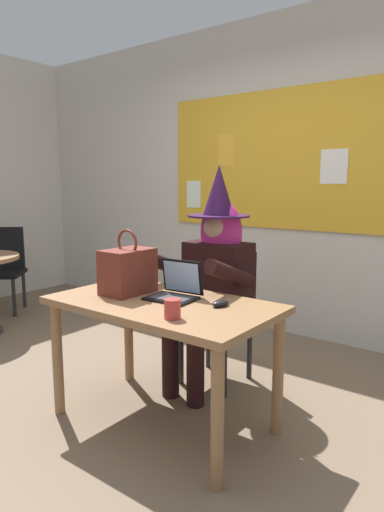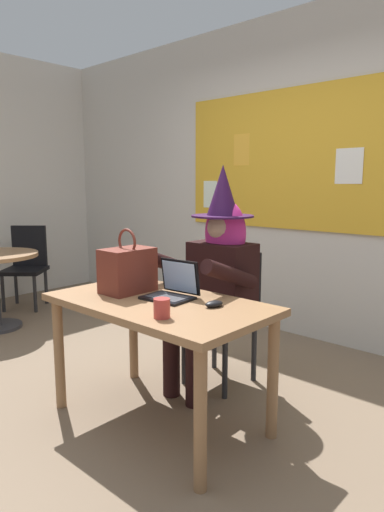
{
  "view_description": "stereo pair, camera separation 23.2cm",
  "coord_description": "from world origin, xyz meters",
  "px_view_note": "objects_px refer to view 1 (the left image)",
  "views": [
    {
      "loc": [
        1.79,
        -1.74,
        1.35
      ],
      "look_at": [
        0.16,
        0.37,
        0.92
      ],
      "focal_mm": 31.63,
      "sensor_mm": 36.0,
      "label": 1
    },
    {
      "loc": [
        1.96,
        -1.59,
        1.35
      ],
      "look_at": [
        0.16,
        0.37,
        0.92
      ],
      "focal_mm": 31.63,
      "sensor_mm": 36.0,
      "label": 2
    }
  ],
  "objects_px": {
    "laptop": "(175,290)",
    "coffee_mug": "(172,309)",
    "person_costumed": "(213,269)",
    "chair_spare_by_window": "(3,265)",
    "desk_main": "(163,318)",
    "handbag": "(128,271)",
    "computer_mouse": "(220,303)",
    "chair_at_desk": "(222,308)"
  },
  "relations": [
    {
      "from": "laptop",
      "to": "coffee_mug",
      "type": "xyz_separation_m",
      "value": [
        0.23,
        -0.31,
        -0.0
      ]
    },
    {
      "from": "person_costumed",
      "to": "chair_spare_by_window",
      "type": "bearing_deg",
      "value": -91.93
    },
    {
      "from": "desk_main",
      "to": "coffee_mug",
      "type": "bearing_deg",
      "value": -40.08
    },
    {
      "from": "desk_main",
      "to": "chair_spare_by_window",
      "type": "height_order",
      "value": "chair_spare_by_window"
    },
    {
      "from": "laptop",
      "to": "person_costumed",
      "type": "bearing_deg",
      "value": 95.29
    },
    {
      "from": "desk_main",
      "to": "laptop",
      "type": "distance_m",
      "value": 0.17
    },
    {
      "from": "desk_main",
      "to": "handbag",
      "type": "distance_m",
      "value": 0.36
    },
    {
      "from": "person_costumed",
      "to": "coffee_mug",
      "type": "distance_m",
      "value": 0.86
    },
    {
      "from": "laptop",
      "to": "computer_mouse",
      "type": "height_order",
      "value": "laptop"
    },
    {
      "from": "laptop",
      "to": "chair_spare_by_window",
      "type": "height_order",
      "value": "laptop"
    },
    {
      "from": "chair_spare_by_window",
      "to": "handbag",
      "type": "bearing_deg",
      "value": 33.66
    },
    {
      "from": "handbag",
      "to": "chair_spare_by_window",
      "type": "xyz_separation_m",
      "value": [
        -2.58,
        0.69,
        -0.36
      ]
    },
    {
      "from": "laptop",
      "to": "chair_spare_by_window",
      "type": "bearing_deg",
      "value": 163.0
    },
    {
      "from": "computer_mouse",
      "to": "chair_spare_by_window",
      "type": "distance_m",
      "value": 3.24
    },
    {
      "from": "laptop",
      "to": "coffee_mug",
      "type": "height_order",
      "value": "laptop"
    },
    {
      "from": "laptop",
      "to": "chair_spare_by_window",
      "type": "relative_size",
      "value": 0.32
    },
    {
      "from": "person_costumed",
      "to": "laptop",
      "type": "distance_m",
      "value": 0.5
    },
    {
      "from": "desk_main",
      "to": "chair_at_desk",
      "type": "distance_m",
      "value": 0.73
    },
    {
      "from": "desk_main",
      "to": "coffee_mug",
      "type": "distance_m",
      "value": 0.36
    },
    {
      "from": "desk_main",
      "to": "computer_mouse",
      "type": "xyz_separation_m",
      "value": [
        0.31,
        0.1,
        0.11
      ]
    },
    {
      "from": "chair_at_desk",
      "to": "handbag",
      "type": "bearing_deg",
      "value": -18.64
    },
    {
      "from": "desk_main",
      "to": "laptop",
      "type": "xyz_separation_m",
      "value": [
        0.01,
        0.1,
        0.14
      ]
    },
    {
      "from": "person_costumed",
      "to": "chair_at_desk",
      "type": "bearing_deg",
      "value": -178.0
    },
    {
      "from": "person_costumed",
      "to": "handbag",
      "type": "height_order",
      "value": "person_costumed"
    },
    {
      "from": "chair_at_desk",
      "to": "computer_mouse",
      "type": "distance_m",
      "value": 0.76
    },
    {
      "from": "handbag",
      "to": "chair_spare_by_window",
      "type": "distance_m",
      "value": 2.7
    },
    {
      "from": "person_costumed",
      "to": "coffee_mug",
      "type": "bearing_deg",
      "value": 22.49
    },
    {
      "from": "chair_at_desk",
      "to": "computer_mouse",
      "type": "height_order",
      "value": "chair_at_desk"
    },
    {
      "from": "computer_mouse",
      "to": "handbag",
      "type": "distance_m",
      "value": 0.61
    },
    {
      "from": "coffee_mug",
      "to": "chair_at_desk",
      "type": "bearing_deg",
      "value": 109.67
    },
    {
      "from": "chair_at_desk",
      "to": "person_costumed",
      "type": "distance_m",
      "value": 0.32
    },
    {
      "from": "chair_at_desk",
      "to": "person_costumed",
      "type": "height_order",
      "value": "person_costumed"
    },
    {
      "from": "desk_main",
      "to": "laptop",
      "type": "relative_size",
      "value": 4.41
    },
    {
      "from": "person_costumed",
      "to": "laptop",
      "type": "bearing_deg",
      "value": 10.75
    },
    {
      "from": "desk_main",
      "to": "person_costumed",
      "type": "relative_size",
      "value": 0.85
    },
    {
      "from": "handbag",
      "to": "chair_spare_by_window",
      "type": "relative_size",
      "value": 0.43
    },
    {
      "from": "person_costumed",
      "to": "handbag",
      "type": "distance_m",
      "value": 0.61
    },
    {
      "from": "handbag",
      "to": "person_costumed",
      "type": "bearing_deg",
      "value": 70.65
    },
    {
      "from": "person_costumed",
      "to": "handbag",
      "type": "xyz_separation_m",
      "value": [
        -0.2,
        -0.58,
        0.05
      ]
    },
    {
      "from": "coffee_mug",
      "to": "chair_spare_by_window",
      "type": "xyz_separation_m",
      "value": [
        -3.11,
        0.91,
        -0.27
      ]
    },
    {
      "from": "chair_at_desk",
      "to": "desk_main",
      "type": "bearing_deg",
      "value": 3.64
    },
    {
      "from": "person_costumed",
      "to": "computer_mouse",
      "type": "xyz_separation_m",
      "value": [
        0.39,
        -0.49,
        -0.06
      ]
    }
  ]
}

